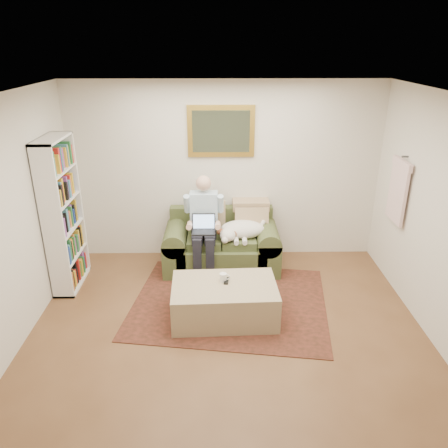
{
  "coord_description": "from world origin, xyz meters",
  "views": [
    {
      "loc": [
        -0.1,
        -3.64,
        3.07
      ],
      "look_at": [
        -0.03,
        1.39,
        0.95
      ],
      "focal_mm": 35.0,
      "sensor_mm": 36.0,
      "label": 1
    }
  ],
  "objects_px": {
    "seated_man": "(204,227)",
    "bookshelf": "(62,215)",
    "laptop": "(204,227)",
    "ottoman": "(224,301)",
    "coffee_mug": "(223,277)",
    "sofa": "(222,249)",
    "sleeping_dog": "(242,229)"
  },
  "relations": [
    {
      "from": "sofa",
      "to": "ottoman",
      "type": "height_order",
      "value": "sofa"
    },
    {
      "from": "ottoman",
      "to": "sofa",
      "type": "bearing_deg",
      "value": 90.92
    },
    {
      "from": "sofa",
      "to": "bookshelf",
      "type": "height_order",
      "value": "bookshelf"
    },
    {
      "from": "coffee_mug",
      "to": "seated_man",
      "type": "bearing_deg",
      "value": 103.64
    },
    {
      "from": "sleeping_dog",
      "to": "bookshelf",
      "type": "distance_m",
      "value": 2.4
    },
    {
      "from": "ottoman",
      "to": "coffee_mug",
      "type": "height_order",
      "value": "coffee_mug"
    },
    {
      "from": "sofa",
      "to": "bookshelf",
      "type": "bearing_deg",
      "value": -167.57
    },
    {
      "from": "sofa",
      "to": "sleeping_dog",
      "type": "xyz_separation_m",
      "value": [
        0.29,
        -0.08,
        0.34
      ]
    },
    {
      "from": "bookshelf",
      "to": "seated_man",
      "type": "bearing_deg",
      "value": 9.49
    },
    {
      "from": "sleeping_dog",
      "to": "coffee_mug",
      "type": "relative_size",
      "value": 6.74
    },
    {
      "from": "sofa",
      "to": "ottoman",
      "type": "distance_m",
      "value": 1.29
    },
    {
      "from": "seated_man",
      "to": "ottoman",
      "type": "relative_size",
      "value": 1.13
    },
    {
      "from": "laptop",
      "to": "coffee_mug",
      "type": "xyz_separation_m",
      "value": [
        0.25,
        -0.98,
        -0.23
      ]
    },
    {
      "from": "ottoman",
      "to": "coffee_mug",
      "type": "relative_size",
      "value": 12.2
    },
    {
      "from": "ottoman",
      "to": "coffee_mug",
      "type": "bearing_deg",
      "value": 98.05
    },
    {
      "from": "sofa",
      "to": "seated_man",
      "type": "xyz_separation_m",
      "value": [
        -0.25,
        -0.15,
        0.41
      ]
    },
    {
      "from": "sofa",
      "to": "sleeping_dog",
      "type": "distance_m",
      "value": 0.46
    },
    {
      "from": "sleeping_dog",
      "to": "coffee_mug",
      "type": "height_order",
      "value": "sleeping_dog"
    },
    {
      "from": "sofa",
      "to": "seated_man",
      "type": "height_order",
      "value": "seated_man"
    },
    {
      "from": "seated_man",
      "to": "laptop",
      "type": "distance_m",
      "value": 0.07
    },
    {
      "from": "sleeping_dog",
      "to": "ottoman",
      "type": "bearing_deg",
      "value": -102.81
    },
    {
      "from": "ottoman",
      "to": "coffee_mug",
      "type": "xyz_separation_m",
      "value": [
        -0.01,
        0.09,
        0.27
      ]
    },
    {
      "from": "seated_man",
      "to": "ottoman",
      "type": "distance_m",
      "value": 1.25
    },
    {
      "from": "sofa",
      "to": "ottoman",
      "type": "bearing_deg",
      "value": -89.08
    },
    {
      "from": "ottoman",
      "to": "sleeping_dog",
      "type": "bearing_deg",
      "value": 77.19
    },
    {
      "from": "sofa",
      "to": "laptop",
      "type": "relative_size",
      "value": 5.15
    },
    {
      "from": "seated_man",
      "to": "sofa",
      "type": "bearing_deg",
      "value": 31.45
    },
    {
      "from": "laptop",
      "to": "sofa",
      "type": "bearing_deg",
      "value": 41.02
    },
    {
      "from": "laptop",
      "to": "coffee_mug",
      "type": "distance_m",
      "value": 1.04
    },
    {
      "from": "sofa",
      "to": "bookshelf",
      "type": "relative_size",
      "value": 0.82
    },
    {
      "from": "sofa",
      "to": "seated_man",
      "type": "distance_m",
      "value": 0.5
    },
    {
      "from": "seated_man",
      "to": "bookshelf",
      "type": "xyz_separation_m",
      "value": [
        -1.8,
        -0.3,
        0.31
      ]
    }
  ]
}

